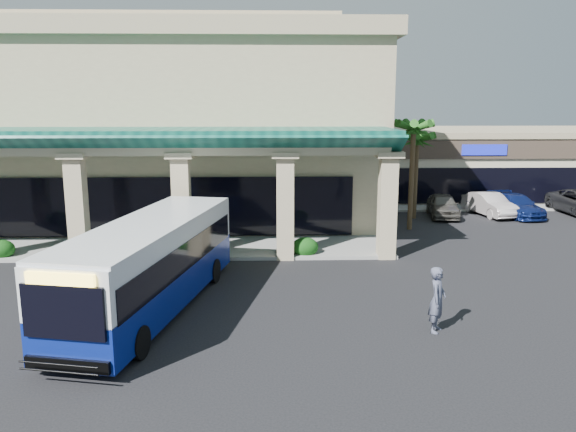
{
  "coord_description": "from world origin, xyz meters",
  "views": [
    {
      "loc": [
        0.88,
        -18.93,
        6.76
      ],
      "look_at": [
        1.58,
        3.88,
        2.2
      ],
      "focal_mm": 35.0,
      "sensor_mm": 36.0,
      "label": 1
    }
  ],
  "objects_px": {
    "pedestrian": "(437,300)",
    "car_red": "(516,205)",
    "transit_bus": "(151,266)",
    "car_white": "(489,204)",
    "car_silver": "(443,205)"
  },
  "relations": [
    {
      "from": "pedestrian",
      "to": "car_red",
      "type": "distance_m",
      "value": 20.26
    },
    {
      "from": "transit_bus",
      "to": "car_red",
      "type": "xyz_separation_m",
      "value": [
        19.01,
        15.48,
        -0.84
      ]
    },
    {
      "from": "transit_bus",
      "to": "pedestrian",
      "type": "relative_size",
      "value": 5.36
    },
    {
      "from": "pedestrian",
      "to": "car_white",
      "type": "distance_m",
      "value": 19.74
    },
    {
      "from": "pedestrian",
      "to": "car_red",
      "type": "height_order",
      "value": "pedestrian"
    },
    {
      "from": "car_silver",
      "to": "car_red",
      "type": "bearing_deg",
      "value": 10.05
    },
    {
      "from": "transit_bus",
      "to": "car_white",
      "type": "relative_size",
      "value": 2.54
    },
    {
      "from": "transit_bus",
      "to": "car_white",
      "type": "distance_m",
      "value": 23.49
    },
    {
      "from": "car_silver",
      "to": "car_white",
      "type": "relative_size",
      "value": 0.98
    },
    {
      "from": "pedestrian",
      "to": "car_white",
      "type": "relative_size",
      "value": 0.47
    },
    {
      "from": "transit_bus",
      "to": "car_red",
      "type": "bearing_deg",
      "value": 50.81
    },
    {
      "from": "pedestrian",
      "to": "car_red",
      "type": "bearing_deg",
      "value": -2.5
    },
    {
      "from": "car_silver",
      "to": "car_red",
      "type": "xyz_separation_m",
      "value": [
        4.57,
        0.1,
        -0.04
      ]
    },
    {
      "from": "pedestrian",
      "to": "car_silver",
      "type": "bearing_deg",
      "value": 9.83
    },
    {
      "from": "pedestrian",
      "to": "car_red",
      "type": "relative_size",
      "value": 0.44
    }
  ]
}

